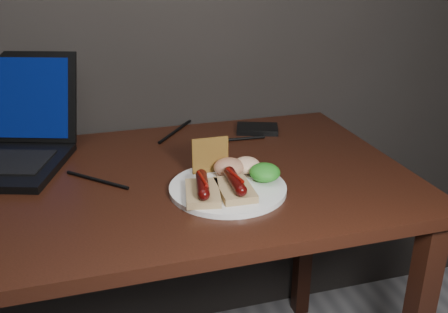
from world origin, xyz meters
TOP-DOWN VIEW (x-y plane):
  - desk at (0.00, 1.38)m, footprint 1.40×0.70m
  - hard_drive at (0.44, 1.61)m, footprint 0.14×0.12m
  - desk_cables at (0.00, 1.54)m, footprint 0.91×0.44m
  - plate at (0.25, 1.27)m, footprint 0.30×0.30m
  - bread_sausage_left at (0.18, 1.23)m, footprint 0.09×0.13m
  - bread_sausage_center at (0.25, 1.23)m, footprint 0.07×0.12m
  - crispbread at (0.23, 1.35)m, footprint 0.08×0.01m
  - salad_greens at (0.33, 1.27)m, footprint 0.07×0.07m
  - salsa_mound at (0.27, 1.32)m, footprint 0.07×0.07m
  - coleslaw_mound at (0.31, 1.33)m, footprint 0.06×0.06m

SIDE VIEW (x-z plane):
  - desk at x=0.00m, z-range 0.29..1.04m
  - desk_cables at x=0.00m, z-range 0.75..0.76m
  - plate at x=0.25m, z-range 0.75..0.76m
  - hard_drive at x=0.44m, z-range 0.75..0.77m
  - bread_sausage_left at x=0.18m, z-range 0.76..0.80m
  - bread_sausage_center at x=0.25m, z-range 0.76..0.80m
  - coleslaw_mound at x=0.31m, z-range 0.76..0.80m
  - salad_greens at x=0.33m, z-range 0.76..0.80m
  - salsa_mound at x=0.27m, z-range 0.76..0.80m
  - crispbread at x=0.23m, z-range 0.76..0.85m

